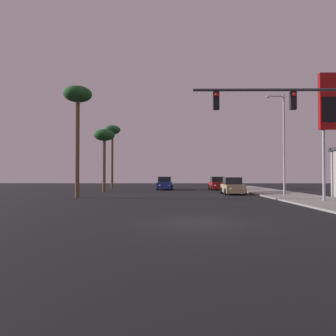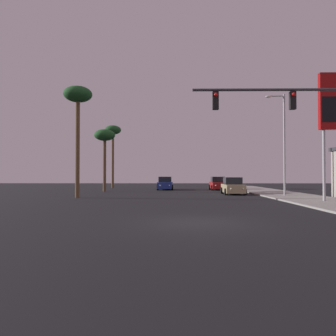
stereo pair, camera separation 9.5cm
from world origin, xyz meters
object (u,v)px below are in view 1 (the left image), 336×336
at_px(street_lamp, 282,139).
at_px(car_tan, 232,187).
at_px(car_red, 217,184).
at_px(gas_station_sign, 333,109).
at_px(palm_tree_far, 112,134).
at_px(car_blue, 165,184).
at_px(palm_tree_near, 78,101).
at_px(palm_tree_mid, 104,138).
at_px(traffic_light_mast, 302,119).

bearing_deg(street_lamp, car_tan, 139.16).
bearing_deg(car_red, gas_station_sign, 106.41).
height_order(gas_station_sign, palm_tree_far, gas_station_sign).
bearing_deg(car_red, car_blue, -1.81).
bearing_deg(street_lamp, palm_tree_near, -174.14).
height_order(car_red, street_lamp, street_lamp).
distance_m(street_lamp, palm_tree_far, 26.08).
relative_size(car_tan, palm_tree_mid, 0.60).
xyz_separation_m(car_tan, palm_tree_far, (-14.64, 14.84, 7.16)).
bearing_deg(car_red, street_lamp, 107.63).
relative_size(car_tan, palm_tree_far, 0.47).
bearing_deg(palm_tree_near, street_lamp, 5.86).
bearing_deg(car_tan, car_blue, -53.19).
relative_size(car_tan, palm_tree_near, 0.46).
relative_size(car_red, palm_tree_far, 0.47).
bearing_deg(gas_station_sign, car_red, 106.31).
bearing_deg(palm_tree_mid, street_lamp, -24.88).
distance_m(palm_tree_near, palm_tree_mid, 10.20).
xyz_separation_m(palm_tree_near, palm_tree_mid, (0.22, 10.00, -2.00)).
bearing_deg(car_blue, car_tan, 127.72).
relative_size(traffic_light_mast, palm_tree_mid, 1.09).
xyz_separation_m(palm_tree_near, palm_tree_far, (-0.66, 20.00, -0.25)).
relative_size(gas_station_sign, palm_tree_near, 0.96).
bearing_deg(palm_tree_mid, car_red, 18.45).
bearing_deg(street_lamp, car_blue, 129.75).
bearing_deg(palm_tree_near, car_blue, 64.38).
height_order(car_blue, palm_tree_near, palm_tree_near).
bearing_deg(palm_tree_mid, gas_station_sign, -36.78).
bearing_deg(gas_station_sign, palm_tree_far, 129.46).
bearing_deg(palm_tree_near, gas_station_sign, -12.51).
bearing_deg(car_tan, palm_tree_far, -44.29).
relative_size(car_blue, palm_tree_mid, 0.61).
relative_size(palm_tree_near, palm_tree_far, 1.03).
bearing_deg(car_blue, street_lamp, 131.76).
distance_m(traffic_light_mast, gas_station_sign, 8.47).
bearing_deg(car_red, car_tan, 91.08).
bearing_deg(traffic_light_mast, palm_tree_mid, 124.18).
bearing_deg(palm_tree_near, car_tan, 20.25).
relative_size(car_blue, palm_tree_far, 0.48).
bearing_deg(car_red, palm_tree_mid, 18.56).
xyz_separation_m(gas_station_sign, palm_tree_mid, (-19.12, 14.29, -0.45)).
relative_size(car_red, gas_station_sign, 0.48).
distance_m(car_blue, car_tan, 11.83).
bearing_deg(palm_tree_far, car_blue, -34.08).
bearing_deg(traffic_light_mast, palm_tree_far, 116.01).
relative_size(traffic_light_mast, gas_station_sign, 0.87).
bearing_deg(palm_tree_far, palm_tree_mid, -85.00).
xyz_separation_m(car_tan, street_lamp, (3.85, -3.33, 4.36)).
xyz_separation_m(car_tan, gas_station_sign, (5.35, -9.45, 5.86)).
bearing_deg(palm_tree_far, palm_tree_near, -88.12).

